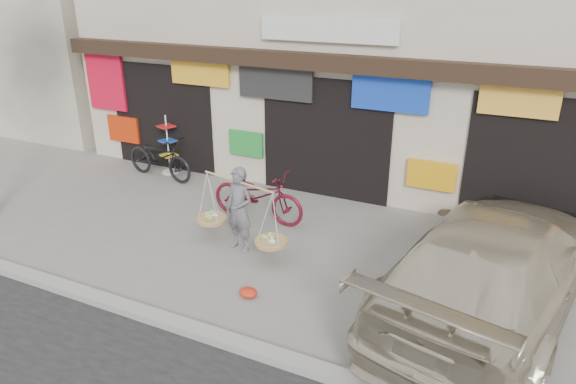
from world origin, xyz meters
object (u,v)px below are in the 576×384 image
at_px(bike_2, 258,195).
at_px(suv, 495,263).
at_px(bike_0, 159,157).
at_px(street_vendor, 239,213).
at_px(display_rack, 168,150).

distance_m(bike_2, suv, 4.85).
bearing_deg(bike_2, bike_0, 73.74).
distance_m(street_vendor, bike_2, 1.30).
bearing_deg(suv, bike_2, -3.42).
height_order(street_vendor, display_rack, street_vendor).
xyz_separation_m(bike_2, suv, (4.67, -1.31, 0.27)).
relative_size(bike_0, suv, 0.35).
relative_size(bike_2, display_rack, 1.36).
distance_m(street_vendor, suv, 4.37).
bearing_deg(street_vendor, display_rack, 156.48).
height_order(bike_2, suv, suv).
relative_size(bike_0, display_rack, 1.36).
relative_size(street_vendor, suv, 0.34).
relative_size(bike_0, bike_2, 1.00).
height_order(bike_0, display_rack, display_rack).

